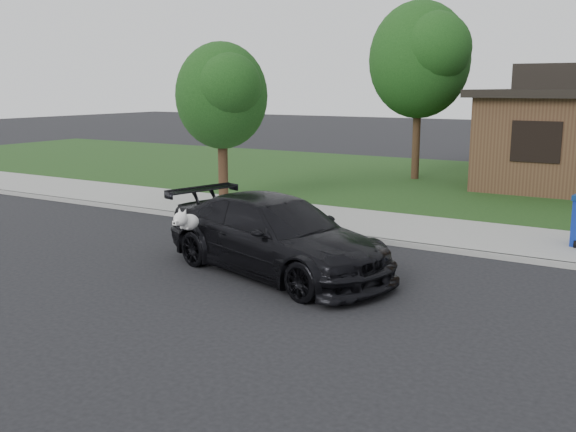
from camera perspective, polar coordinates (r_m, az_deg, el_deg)
The scene contains 7 objects.
ground at distance 10.81m, azimuth 10.28°, elevation -7.49°, with size 120.00×120.00×0.00m, color black.
sidewalk at distance 15.42m, azimuth 16.86°, elevation -1.85°, with size 60.00×3.00×0.12m, color gray.
curb at distance 14.01m, azimuth 15.35°, elevation -3.09°, with size 60.00×0.12×0.12m, color gray.
lawn at distance 23.15m, azimuth 21.72°, elevation 2.15°, with size 60.00×13.00×0.13m, color #193814.
sedan at distance 12.07m, azimuth -1.09°, elevation -1.74°, with size 5.34×3.29×1.44m.
tree_0 at distance 23.85m, azimuth 11.88°, elevation 13.62°, with size 3.78×3.60×6.34m.
tree_2 at distance 18.32m, azimuth -5.79°, elevation 10.74°, with size 2.73×2.60×4.59m.
Camera 1 is at (3.50, -9.62, 3.47)m, focal length 40.00 mm.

